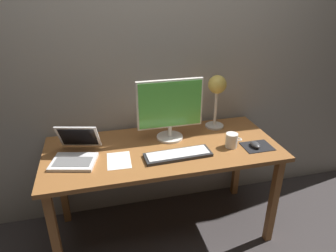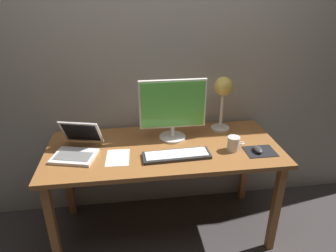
{
  "view_description": "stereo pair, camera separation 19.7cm",
  "coord_description": "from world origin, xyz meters",
  "px_view_note": "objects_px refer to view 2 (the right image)",
  "views": [
    {
      "loc": [
        -0.41,
        -1.78,
        1.76
      ],
      "look_at": [
        0.02,
        -0.05,
        0.92
      ],
      "focal_mm": 32.35,
      "sensor_mm": 36.0,
      "label": 1
    },
    {
      "loc": [
        -0.22,
        -1.82,
        1.76
      ],
      "look_at": [
        0.02,
        -0.05,
        0.92
      ],
      "focal_mm": 32.35,
      "sensor_mm": 36.0,
      "label": 2
    }
  ],
  "objects_px": {
    "keyboard_main": "(177,155)",
    "desk_lamp": "(223,92)",
    "mouse": "(258,149)",
    "monitor": "(173,108)",
    "laptop": "(78,145)",
    "coffee_mug": "(234,144)"
  },
  "relations": [
    {
      "from": "monitor",
      "to": "coffee_mug",
      "type": "bearing_deg",
      "value": -31.07
    },
    {
      "from": "laptop",
      "to": "mouse",
      "type": "bearing_deg",
      "value": -7.54
    },
    {
      "from": "monitor",
      "to": "mouse",
      "type": "bearing_deg",
      "value": -27.27
    },
    {
      "from": "desk_lamp",
      "to": "coffee_mug",
      "type": "height_order",
      "value": "desk_lamp"
    },
    {
      "from": "desk_lamp",
      "to": "coffee_mug",
      "type": "bearing_deg",
      "value": -91.6
    },
    {
      "from": "laptop",
      "to": "coffee_mug",
      "type": "distance_m",
      "value": 1.04
    },
    {
      "from": "keyboard_main",
      "to": "laptop",
      "type": "bearing_deg",
      "value": 167.14
    },
    {
      "from": "laptop",
      "to": "mouse",
      "type": "relative_size",
      "value": 3.82
    },
    {
      "from": "desk_lamp",
      "to": "mouse",
      "type": "relative_size",
      "value": 4.31
    },
    {
      "from": "monitor",
      "to": "mouse",
      "type": "height_order",
      "value": "monitor"
    },
    {
      "from": "keyboard_main",
      "to": "mouse",
      "type": "relative_size",
      "value": 4.64
    },
    {
      "from": "keyboard_main",
      "to": "mouse",
      "type": "height_order",
      "value": "mouse"
    },
    {
      "from": "keyboard_main",
      "to": "laptop",
      "type": "relative_size",
      "value": 1.21
    },
    {
      "from": "monitor",
      "to": "keyboard_main",
      "type": "height_order",
      "value": "monitor"
    },
    {
      "from": "monitor",
      "to": "laptop",
      "type": "bearing_deg",
      "value": -169.68
    },
    {
      "from": "laptop",
      "to": "coffee_mug",
      "type": "height_order",
      "value": "laptop"
    },
    {
      "from": "keyboard_main",
      "to": "desk_lamp",
      "type": "relative_size",
      "value": 1.08
    },
    {
      "from": "keyboard_main",
      "to": "laptop",
      "type": "xyz_separation_m",
      "value": [
        -0.64,
        0.15,
        0.05
      ]
    },
    {
      "from": "monitor",
      "to": "laptop",
      "type": "xyz_separation_m",
      "value": [
        -0.65,
        -0.12,
        -0.18
      ]
    },
    {
      "from": "coffee_mug",
      "to": "monitor",
      "type": "bearing_deg",
      "value": 148.93
    },
    {
      "from": "coffee_mug",
      "to": "desk_lamp",
      "type": "bearing_deg",
      "value": 88.4
    },
    {
      "from": "laptop",
      "to": "desk_lamp",
      "type": "relative_size",
      "value": 0.89
    }
  ]
}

